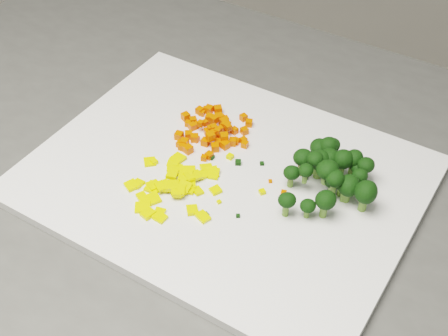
% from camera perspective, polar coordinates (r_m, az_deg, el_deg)
% --- Properties ---
extents(cutting_board, '(0.54, 0.48, 0.01)m').
position_cam_1_polar(cutting_board, '(0.76, 0.00, -0.88)').
color(cutting_board, white).
rests_on(cutting_board, counter_block).
extents(carrot_pile, '(0.10, 0.10, 0.03)m').
position_cam_1_polar(carrot_pile, '(0.80, -0.97, 3.84)').
color(carrot_pile, '#F24402').
rests_on(carrot_pile, cutting_board).
extents(pepper_pile, '(0.12, 0.12, 0.02)m').
position_cam_1_polar(pepper_pile, '(0.74, -4.42, -1.40)').
color(pepper_pile, '#FFE90D').
rests_on(pepper_pile, cutting_board).
extents(broccoli_pile, '(0.12, 0.12, 0.06)m').
position_cam_1_polar(broccoli_pile, '(0.73, 8.62, -0.36)').
color(broccoli_pile, black).
rests_on(broccoli_pile, cutting_board).
extents(carrot_cube_0, '(0.01, 0.01, 0.01)m').
position_cam_1_polar(carrot_cube_0, '(0.83, 1.80, 4.64)').
color(carrot_cube_0, '#F24402').
rests_on(carrot_cube_0, carrot_pile).
extents(carrot_cube_1, '(0.01, 0.01, 0.01)m').
position_cam_1_polar(carrot_cube_1, '(0.84, -3.53, 4.72)').
color(carrot_cube_1, '#F24402').
rests_on(carrot_cube_1, carrot_pile).
extents(carrot_cube_2, '(0.01, 0.01, 0.01)m').
position_cam_1_polar(carrot_cube_2, '(0.80, -3.65, 2.33)').
color(carrot_cube_2, '#F24402').
rests_on(carrot_cube_2, carrot_pile).
extents(carrot_cube_3, '(0.01, 0.01, 0.01)m').
position_cam_1_polar(carrot_cube_3, '(0.83, -2.84, 4.35)').
color(carrot_cube_3, '#F24402').
rests_on(carrot_cube_3, carrot_pile).
extents(carrot_cube_4, '(0.01, 0.01, 0.01)m').
position_cam_1_polar(carrot_cube_4, '(0.82, -1.29, 4.67)').
color(carrot_cube_4, '#F24402').
rests_on(carrot_cube_4, carrot_pile).
extents(carrot_cube_5, '(0.01, 0.01, 0.01)m').
position_cam_1_polar(carrot_cube_5, '(0.79, 1.91, 2.17)').
color(carrot_cube_5, '#F24402').
rests_on(carrot_cube_5, carrot_pile).
extents(carrot_cube_6, '(0.01, 0.01, 0.01)m').
position_cam_1_polar(carrot_cube_6, '(0.81, -3.25, 3.03)').
color(carrot_cube_6, '#F24402').
rests_on(carrot_cube_6, carrot_pile).
extents(carrot_cube_7, '(0.01, 0.01, 0.01)m').
position_cam_1_polar(carrot_cube_7, '(0.81, -1.25, 3.64)').
color(carrot_cube_7, '#F24402').
rests_on(carrot_cube_7, carrot_pile).
extents(carrot_cube_8, '(0.01, 0.01, 0.01)m').
position_cam_1_polar(carrot_cube_8, '(0.80, -1.06, 3.19)').
color(carrot_cube_8, '#F24402').
rests_on(carrot_cube_8, carrot_pile).
extents(carrot_cube_9, '(0.01, 0.01, 0.01)m').
position_cam_1_polar(carrot_cube_9, '(0.80, 0.38, 3.75)').
color(carrot_cube_9, '#F24402').
rests_on(carrot_cube_9, carrot_pile).
extents(carrot_cube_10, '(0.01, 0.01, 0.01)m').
position_cam_1_polar(carrot_cube_10, '(0.80, -0.95, 3.69)').
color(carrot_cube_10, '#F24402').
rests_on(carrot_cube_10, carrot_pile).
extents(carrot_cube_11, '(0.01, 0.01, 0.01)m').
position_cam_1_polar(carrot_cube_11, '(0.80, -0.60, 3.39)').
color(carrot_cube_11, '#F24402').
rests_on(carrot_cube_11, carrot_pile).
extents(carrot_cube_12, '(0.01, 0.01, 0.01)m').
position_cam_1_polar(carrot_cube_12, '(0.85, -1.62, 5.38)').
color(carrot_cube_12, '#F24402').
rests_on(carrot_cube_12, carrot_pile).
extents(carrot_cube_13, '(0.01, 0.01, 0.01)m').
position_cam_1_polar(carrot_cube_13, '(0.80, -0.55, 2.35)').
color(carrot_cube_13, '#F24402').
rests_on(carrot_cube_13, carrot_pile).
extents(carrot_cube_14, '(0.01, 0.01, 0.01)m').
position_cam_1_polar(carrot_cube_14, '(0.82, 0.16, 4.05)').
color(carrot_cube_14, '#F24402').
rests_on(carrot_cube_14, carrot_pile).
extents(carrot_cube_15, '(0.01, 0.01, 0.01)m').
position_cam_1_polar(carrot_cube_15, '(0.82, -0.19, 3.74)').
color(carrot_cube_15, '#F24402').
rests_on(carrot_cube_15, carrot_pile).
extents(carrot_cube_16, '(0.01, 0.01, 0.01)m').
position_cam_1_polar(carrot_cube_16, '(0.85, -1.38, 5.38)').
color(carrot_cube_16, '#F24402').
rests_on(carrot_cube_16, carrot_pile).
extents(carrot_cube_17, '(0.01, 0.01, 0.01)m').
position_cam_1_polar(carrot_cube_17, '(0.81, 1.87, 3.41)').
color(carrot_cube_17, '#F24402').
rests_on(carrot_cube_17, carrot_pile).
extents(carrot_cube_18, '(0.01, 0.01, 0.01)m').
position_cam_1_polar(carrot_cube_18, '(0.80, 1.10, 2.52)').
color(carrot_cube_18, '#F24402').
rests_on(carrot_cube_18, carrot_pile).
extents(carrot_cube_19, '(0.01, 0.01, 0.01)m').
position_cam_1_polar(carrot_cube_19, '(0.78, -1.36, 1.16)').
color(carrot_cube_19, '#F24402').
rests_on(carrot_cube_19, carrot_pile).
extents(carrot_cube_20, '(0.01, 0.01, 0.01)m').
position_cam_1_polar(carrot_cube_20, '(0.84, -2.04, 5.04)').
color(carrot_cube_20, '#F24402').
rests_on(carrot_cube_20, carrot_pile).
extents(carrot_cube_21, '(0.01, 0.01, 0.01)m').
position_cam_1_polar(carrot_cube_21, '(0.83, -0.36, 4.66)').
color(carrot_cube_21, '#F24402').
rests_on(carrot_cube_21, carrot_pile).
extents(carrot_cube_22, '(0.01, 0.01, 0.01)m').
position_cam_1_polar(carrot_cube_22, '(0.83, -3.30, 4.07)').
color(carrot_cube_22, '#F24402').
rests_on(carrot_cube_22, carrot_pile).
extents(carrot_cube_23, '(0.01, 0.01, 0.01)m').
position_cam_1_polar(carrot_cube_23, '(0.82, -0.92, 4.46)').
color(carrot_cube_23, '#F24402').
rests_on(carrot_cube_23, carrot_pile).
extents(carrot_cube_24, '(0.01, 0.01, 0.01)m').
position_cam_1_polar(carrot_cube_24, '(0.85, -2.23, 5.26)').
color(carrot_cube_24, '#F24402').
rests_on(carrot_cube_24, carrot_pile).
extents(carrot_cube_25, '(0.01, 0.01, 0.01)m').
position_cam_1_polar(carrot_cube_25, '(0.81, -0.68, 3.11)').
color(carrot_cube_25, '#F24402').
rests_on(carrot_cube_25, carrot_pile).
extents(carrot_cube_26, '(0.01, 0.01, 0.01)m').
position_cam_1_polar(carrot_cube_26, '(0.80, -2.71, 2.77)').
color(carrot_cube_26, '#F24402').
rests_on(carrot_cube_26, carrot_pile).
extents(carrot_cube_27, '(0.01, 0.01, 0.01)m').
position_cam_1_polar(carrot_cube_27, '(0.82, 0.09, 3.94)').
color(carrot_cube_27, '#F24402').
rests_on(carrot_cube_27, carrot_pile).
extents(carrot_cube_28, '(0.01, 0.01, 0.01)m').
position_cam_1_polar(carrot_cube_28, '(0.82, -1.40, 4.60)').
color(carrot_cube_28, '#F24402').
rests_on(carrot_cube_28, carrot_pile).
extents(carrot_cube_29, '(0.01, 0.01, 0.01)m').
position_cam_1_polar(carrot_cube_29, '(0.80, 0.79, 2.41)').
color(carrot_cube_29, '#F24402').
rests_on(carrot_cube_29, carrot_pile).
extents(carrot_cube_30, '(0.01, 0.01, 0.01)m').
position_cam_1_polar(carrot_cube_30, '(0.79, -0.83, 1.90)').
color(carrot_cube_30, '#F24402').
rests_on(carrot_cube_30, carrot_pile).
extents(carrot_cube_31, '(0.01, 0.01, 0.01)m').
position_cam_1_polar(carrot_cube_31, '(0.83, -0.04, 4.24)').
color(carrot_cube_31, '#F24402').
rests_on(carrot_cube_31, carrot_pile).
extents(carrot_cube_32, '(0.01, 0.01, 0.01)m').
position_cam_1_polar(carrot_cube_32, '(0.83, 2.30, 4.13)').
color(carrot_cube_32, '#F24402').
rests_on(carrot_cube_32, carrot_pile).
extents(carrot_cube_33, '(0.01, 0.01, 0.01)m').
position_cam_1_polar(carrot_cube_33, '(0.80, -0.07, 2.35)').
color(carrot_cube_33, '#F24402').
rests_on(carrot_cube_33, carrot_pile).
extents(carrot_cube_34, '(0.01, 0.01, 0.01)m').
position_cam_1_polar(carrot_cube_34, '(0.81, -1.48, 3.32)').
color(carrot_cube_34, '#F24402').
rests_on(carrot_cube_34, carrot_pile).
extents(carrot_cube_35, '(0.01, 0.01, 0.01)m').
position_cam_1_polar(carrot_cube_35, '(0.80, 1.80, 2.54)').
color(carrot_cube_35, '#F24402').
rests_on(carrot_cube_35, carrot_pile).
extents(carrot_cube_36, '(0.01, 0.01, 0.01)m').
position_cam_1_polar(carrot_cube_36, '(0.79, 0.10, 2.12)').
color(carrot_cube_36, '#F24402').
rests_on(carrot_cube_36, carrot_pile).
extents(carrot_cube_37, '(0.01, 0.01, 0.01)m').
position_cam_1_polar(carrot_cube_37, '(0.79, -3.29, 1.73)').
color(carrot_cube_37, '#F24402').
rests_on(carrot_cube_37, carrot_pile).
extents(carrot_cube_38, '(0.01, 0.01, 0.01)m').
position_cam_1_polar(carrot_cube_38, '(0.81, 0.18, 3.91)').
color(carrot_cube_38, '#F24402').
rests_on(carrot_cube_38, carrot_pile).
extents(carrot_cube_39, '(0.01, 0.01, 0.01)m').
position_cam_1_polar(carrot_cube_39, '(0.81, -0.49, 3.27)').
color(carrot_cube_39, '#F24402').
rests_on(carrot_cube_39, carrot_pile).
extents(carrot_cube_40, '(0.01, 0.01, 0.01)m').
position_cam_1_polar(carrot_cube_40, '(0.82, -2.91, 3.81)').
color(carrot_cube_40, '#F24402').
rests_on(carrot_cube_40, carrot_pile).
extents(carrot_cube_41, '(0.01, 0.01, 0.01)m').
position_cam_1_polar(carrot_cube_41, '(0.81, -1.78, 4.14)').
color(carrot_cube_41, '#F24402').
rests_on(carrot_cube_41, carrot_pile).
extents(carrot_cube_42, '(0.01, 0.01, 0.01)m').
position_cam_1_polar(carrot_cube_42, '(0.83, -0.51, 4.64)').
color(carrot_cube_42, '#F24402').
rests_on(carrot_cube_42, carrot_pile).
extents(carrot_cube_43, '(0.01, 0.01, 0.01)m').
position_cam_1_polar(carrot_cube_43, '(0.79, 0.06, 2.01)').
color(carrot_cube_43, '#F24402').
rests_on(carrot_cube_43, carrot_pile).
extents(carrot_cube_44, '(0.01, 0.01, 0.01)m').
position_cam_1_polar(carrot_cube_44, '(0.79, 0.03, 2.84)').
color(carrot_cube_44, '#F24402').
rests_on(carrot_cube_44, carrot_pile).
extents(carrot_cube_45, '(0.01, 0.01, 0.01)m').
position_cam_1_polar(carrot_cube_45, '(0.80, -4.05, 2.18)').
color(carrot_cube_45, '#F24402').
rests_on(carrot_cube_45, carrot_pile).
extents(carrot_cube_46, '(0.01, 0.01, 0.01)m').
position_cam_1_polar(carrot_cube_46, '(0.79, -3.84, 1.96)').
color(carrot_cube_46, '#F24402').
rests_on(carrot_cube_46, carrot_pile).
extents(carrot_cube_47, '(0.01, 0.01, 0.01)m').
position_cam_1_polar(carrot_cube_47, '(0.80, -1.72, 2.39)').
color(carrot_cube_47, '#F24402').
rests_on(carrot_cube_47, carrot_pile).
extents(carrot_cube_48, '(0.01, 0.01, 0.01)m').
position_cam_1_polar(carrot_cube_48, '(0.79, -1.24, 2.90)').
color(carrot_cube_48, '#F24402').
rests_on(carrot_cube_48, carrot_pile).
extents(carrot_cube_49, '(0.01, 0.01, 0.01)m').
position_cam_1_polar(carrot_cube_49, '(0.83, 0.10, 4.44)').
color(carrot_cube_49, '#F24402').
rests_on(carrot_cube_49, carrot_pile).
extents(carrot_cube_50, '(0.01, 0.01, 0.01)m').
position_cam_1_polar(carrot_cube_50, '(0.83, -1.27, 4.27)').
color(carrot_cube_50, '#F24402').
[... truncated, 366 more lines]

